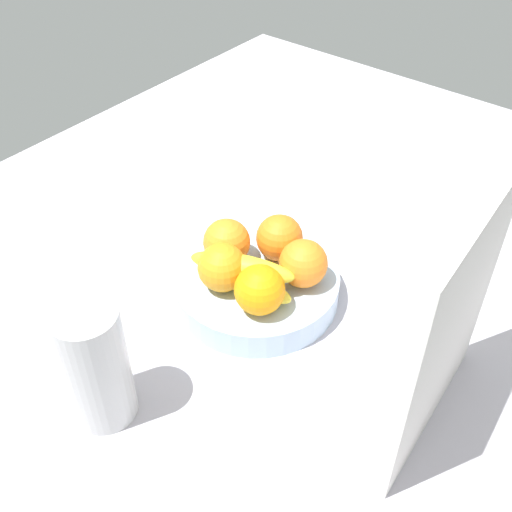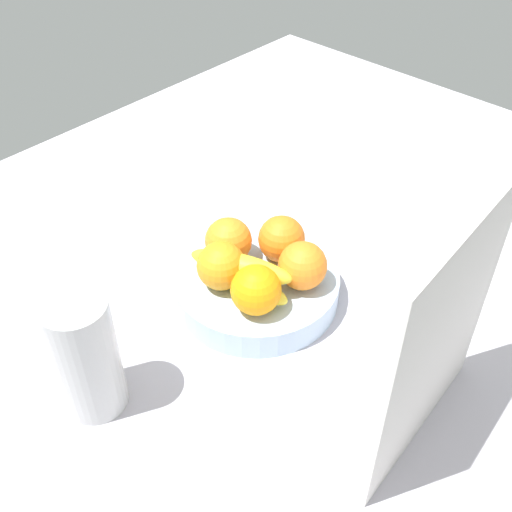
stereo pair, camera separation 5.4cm
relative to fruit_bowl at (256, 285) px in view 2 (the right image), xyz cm
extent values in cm
cube|color=#B6B1BE|center=(-0.87, 0.08, -3.95)|extent=(180.00, 140.00, 3.00)
cylinder|color=#ACC7E1|center=(0.00, 0.00, 0.00)|extent=(27.31, 27.31, 4.89)
sphere|color=orange|center=(-6.11, 0.26, 6.35)|extent=(7.81, 7.81, 7.81)
sphere|color=orange|center=(0.20, -5.99, 6.35)|extent=(7.81, 7.81, 7.81)
sphere|color=orange|center=(5.34, -2.49, 6.35)|extent=(7.81, 7.81, 7.81)
sphere|color=orange|center=(5.62, 5.19, 6.35)|extent=(7.81, 7.81, 7.81)
sphere|color=orange|center=(-3.35, 6.85, 6.35)|extent=(7.81, 7.81, 7.81)
ellipsoid|color=yellow|center=(4.02, 0.77, 4.45)|extent=(6.06, 17.36, 4.00)
ellipsoid|color=gold|center=(3.61, 0.31, 6.65)|extent=(9.95, 17.28, 4.00)
cube|color=white|center=(4.27, 33.21, 15.55)|extent=(28.06, 3.76, 36.00)
cylinder|color=silver|center=(30.86, -2.25, 7.23)|extent=(8.84, 8.84, 19.35)
camera|label=1|loc=(58.38, 46.67, 71.37)|focal=43.65mm
camera|label=2|loc=(54.85, 50.77, 71.37)|focal=43.65mm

